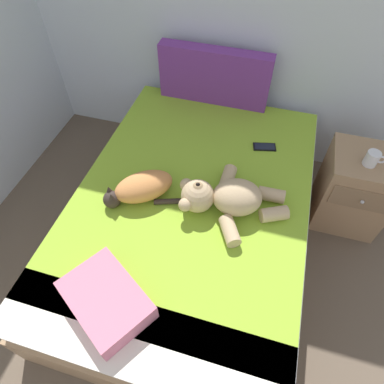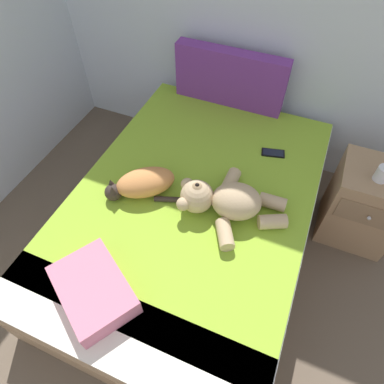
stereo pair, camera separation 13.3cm
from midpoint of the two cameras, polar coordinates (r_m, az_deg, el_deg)
name	(u,v)px [view 2 (the right image)]	position (r m, az deg, el deg)	size (l,w,h in m)	color
wall_back	(317,8)	(2.40, 22.40, 27.18)	(3.85, 0.06, 2.44)	silver
bed	(193,221)	(2.17, 1.92, -5.01)	(1.40, 2.01, 0.54)	#9E7A56
patterned_cushion	(230,78)	(2.51, 8.11, 18.74)	(0.80, 0.11, 0.40)	#72338C
cat	(142,184)	(1.92, -6.56, 1.35)	(0.43, 0.36, 0.15)	#D18447
teddy_bear	(225,201)	(1.83, 7.74, -1.59)	(0.62, 0.53, 0.20)	tan
cell_phone	(273,153)	(2.25, 15.41, 6.42)	(0.16, 0.10, 0.01)	black
throw_pillow	(94,290)	(1.63, -14.23, -16.07)	(0.40, 0.28, 0.11)	#D1728C
nightstand	(363,204)	(2.51, 28.70, -1.96)	(0.44, 0.43, 0.60)	#9E7A56
mug	(383,174)	(2.23, 31.48, 2.58)	(0.12, 0.08, 0.09)	silver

